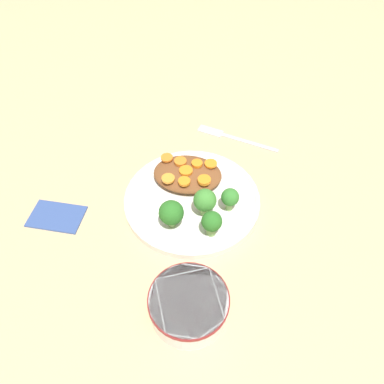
% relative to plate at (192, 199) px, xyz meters
% --- Properties ---
extents(ground_plane, '(4.00, 4.00, 0.00)m').
position_rel_plate_xyz_m(ground_plane, '(0.00, 0.00, -0.01)').
color(ground_plane, tan).
extents(plate, '(0.27, 0.27, 0.02)m').
position_rel_plate_xyz_m(plate, '(0.00, 0.00, 0.00)').
color(plate, silver).
rests_on(plate, ground_plane).
extents(dip_bowl, '(0.13, 0.13, 0.05)m').
position_rel_plate_xyz_m(dip_bowl, '(0.03, -0.23, 0.02)').
color(dip_bowl, silver).
rests_on(dip_bowl, ground_plane).
extents(stew_mound, '(0.14, 0.11, 0.03)m').
position_rel_plate_xyz_m(stew_mound, '(-0.02, 0.05, 0.02)').
color(stew_mound, brown).
rests_on(stew_mound, plate).
extents(broccoli_floret_0, '(0.05, 0.05, 0.06)m').
position_rel_plate_xyz_m(broccoli_floret_0, '(-0.03, -0.07, 0.04)').
color(broccoli_floret_0, '#759E51').
rests_on(broccoli_floret_0, plate).
extents(broccoli_floret_1, '(0.03, 0.03, 0.05)m').
position_rel_plate_xyz_m(broccoli_floret_1, '(0.07, -0.02, 0.04)').
color(broccoli_floret_1, '#7FA85B').
rests_on(broccoli_floret_1, plate).
extents(broccoli_floret_2, '(0.04, 0.04, 0.06)m').
position_rel_plate_xyz_m(broccoli_floret_2, '(0.03, -0.03, 0.04)').
color(broccoli_floret_2, '#7FA85B').
rests_on(broccoli_floret_2, plate).
extents(broccoli_floret_3, '(0.04, 0.04, 0.05)m').
position_rel_plate_xyz_m(broccoli_floret_3, '(0.05, -0.08, 0.04)').
color(broccoli_floret_3, '#759E51').
rests_on(broccoli_floret_3, plate).
extents(carrot_slice_0, '(0.03, 0.03, 0.01)m').
position_rel_plate_xyz_m(carrot_slice_0, '(0.02, 0.02, 0.04)').
color(carrot_slice_0, orange).
rests_on(carrot_slice_0, stew_mound).
extents(carrot_slice_1, '(0.02, 0.02, 0.00)m').
position_rel_plate_xyz_m(carrot_slice_1, '(-0.06, 0.07, 0.03)').
color(carrot_slice_1, orange).
rests_on(carrot_slice_1, stew_mound).
extents(carrot_slice_2, '(0.02, 0.02, 0.01)m').
position_rel_plate_xyz_m(carrot_slice_2, '(-0.00, 0.06, 0.04)').
color(carrot_slice_2, orange).
rests_on(carrot_slice_2, stew_mound).
extents(carrot_slice_3, '(0.03, 0.03, 0.00)m').
position_rel_plate_xyz_m(carrot_slice_3, '(-0.05, 0.02, 0.03)').
color(carrot_slice_3, orange).
rests_on(carrot_slice_3, stew_mound).
extents(carrot_slice_4, '(0.03, 0.03, 0.00)m').
position_rel_plate_xyz_m(carrot_slice_4, '(0.03, 0.07, 0.03)').
color(carrot_slice_4, orange).
rests_on(carrot_slice_4, stew_mound).
extents(carrot_slice_5, '(0.03, 0.03, 0.01)m').
position_rel_plate_xyz_m(carrot_slice_5, '(-0.03, 0.06, 0.04)').
color(carrot_slice_5, orange).
rests_on(carrot_slice_5, stew_mound).
extents(carrot_slice_6, '(0.03, 0.03, 0.01)m').
position_rel_plate_xyz_m(carrot_slice_6, '(-0.02, 0.04, 0.04)').
color(carrot_slice_6, orange).
rests_on(carrot_slice_6, stew_mound).
extents(carrot_slice_7, '(0.02, 0.02, 0.01)m').
position_rel_plate_xyz_m(carrot_slice_7, '(-0.02, 0.01, 0.04)').
color(carrot_slice_7, orange).
rests_on(carrot_slice_7, stew_mound).
extents(fork, '(0.19, 0.07, 0.01)m').
position_rel_plate_xyz_m(fork, '(0.06, 0.21, -0.01)').
color(fork, silver).
rests_on(fork, ground_plane).
extents(napkin, '(0.10, 0.07, 0.01)m').
position_rel_plate_xyz_m(napkin, '(-0.25, -0.08, -0.01)').
color(napkin, '#334C8C').
rests_on(napkin, ground_plane).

